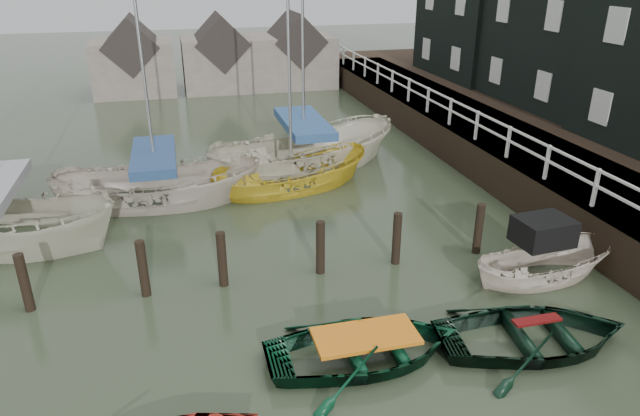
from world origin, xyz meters
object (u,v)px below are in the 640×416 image
object	(u,v)px
rowboat_green	(365,359)
sailboat_c	(292,187)
motorboat	(541,273)
sailboat_b	(159,199)
rowboat_dkgreen	(532,346)
sailboat_d	(304,166)
sailboat_a	(1,240)

from	to	relation	value
rowboat_green	sailboat_c	bearing A→B (deg)	-2.78
motorboat	sailboat_c	world-z (taller)	sailboat_c
rowboat_green	motorboat	xyz separation A→B (m)	(5.21, 1.93, 0.12)
motorboat	sailboat_b	world-z (taller)	sailboat_b
sailboat_b	sailboat_c	xyz separation A→B (m)	(4.42, 0.14, -0.04)
sailboat_b	rowboat_dkgreen	bearing A→B (deg)	-135.78
sailboat_c	sailboat_d	size ratio (longest dim) A/B	0.93
rowboat_green	rowboat_dkgreen	size ratio (longest dim) A/B	0.98
sailboat_b	sailboat_c	distance (m)	4.42
rowboat_dkgreen	sailboat_a	size ratio (longest dim) A/B	0.38
sailboat_b	sailboat_d	xyz separation A→B (m)	(5.31, 2.05, -0.00)
sailboat_a	sailboat_c	distance (m)	8.89
sailboat_a	rowboat_dkgreen	bearing A→B (deg)	-101.97
sailboat_c	motorboat	bearing A→B (deg)	-159.14
motorboat	sailboat_c	xyz separation A→B (m)	(-4.72, 7.46, -0.10)
sailboat_d	motorboat	bearing A→B (deg)	-170.12
sailboat_a	sailboat_b	world-z (taller)	sailboat_b
motorboat	rowboat_green	bearing A→B (deg)	106.00
sailboat_a	sailboat_d	xyz separation A→B (m)	(9.53, 3.99, 0.00)
rowboat_dkgreen	sailboat_a	world-z (taller)	sailboat_a
rowboat_dkgreen	sailboat_a	distance (m)	13.94
rowboat_dkgreen	sailboat_b	xyz separation A→B (m)	(-7.36, 9.69, 0.06)
sailboat_c	sailboat_d	xyz separation A→B (m)	(0.88, 1.91, 0.04)
sailboat_c	rowboat_dkgreen	bearing A→B (deg)	-174.81
rowboat_green	sailboat_c	size ratio (longest dim) A/B	0.35
rowboat_dkgreen	sailboat_b	world-z (taller)	sailboat_b
rowboat_dkgreen	sailboat_d	world-z (taller)	sailboat_d
rowboat_green	rowboat_dkgreen	bearing A→B (deg)	-97.14
motorboat	sailboat_a	bearing A→B (deg)	63.80
sailboat_a	sailboat_b	xyz separation A→B (m)	(4.22, 1.94, 0.00)
rowboat_green	sailboat_a	distance (m)	10.95
rowboat_dkgreen	sailboat_c	world-z (taller)	sailboat_c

